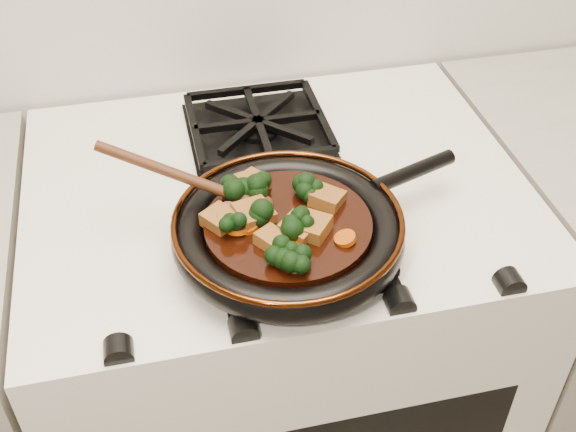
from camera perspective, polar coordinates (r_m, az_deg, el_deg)
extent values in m
cube|color=white|center=(1.43, -0.77, -11.79)|extent=(0.76, 0.60, 0.90)
cylinder|color=black|center=(0.96, 0.00, -1.67)|extent=(0.28, 0.28, 0.01)
torus|color=black|center=(0.96, 0.00, -1.27)|extent=(0.31, 0.31, 0.04)
torus|color=#441D09|center=(0.94, 0.00, -0.32)|extent=(0.31, 0.31, 0.01)
cylinder|color=black|center=(1.05, 9.85, 3.48)|extent=(0.14, 0.07, 0.02)
cylinder|color=black|center=(0.95, 0.00, -0.96)|extent=(0.22, 0.22, 0.02)
cube|color=brown|center=(0.94, -2.77, 0.08)|extent=(0.06, 0.06, 0.03)
cube|color=brown|center=(0.92, 0.77, -1.06)|extent=(0.06, 0.06, 0.03)
cube|color=brown|center=(0.97, 3.11, 1.35)|extent=(0.06, 0.06, 0.03)
cube|color=brown|center=(0.93, 1.79, -0.88)|extent=(0.06, 0.06, 0.03)
cube|color=brown|center=(1.00, -3.13, 2.58)|extent=(0.04, 0.04, 0.02)
cube|color=brown|center=(0.99, -2.96, 2.49)|extent=(0.06, 0.06, 0.03)
cube|color=brown|center=(0.94, -5.39, -0.28)|extent=(0.05, 0.05, 0.02)
cube|color=brown|center=(0.91, -1.30, -1.91)|extent=(0.05, 0.05, 0.02)
cylinder|color=#B84305|center=(0.93, -3.24, -0.72)|extent=(0.03, 0.03, 0.01)
cylinder|color=#B84305|center=(0.91, 0.10, -2.23)|extent=(0.03, 0.03, 0.01)
cylinder|color=#B84305|center=(0.92, 4.54, -1.79)|extent=(0.03, 0.03, 0.02)
cylinder|color=#B84305|center=(0.93, -3.98, -1.05)|extent=(0.03, 0.03, 0.02)
cylinder|color=brown|center=(0.98, -3.78, 1.56)|extent=(0.04, 0.04, 0.03)
cylinder|color=brown|center=(0.95, -4.70, 0.26)|extent=(0.04, 0.04, 0.02)
cylinder|color=brown|center=(0.94, -4.81, -0.36)|extent=(0.04, 0.04, 0.02)
ellipsoid|color=#47220F|center=(0.97, -2.80, 1.09)|extent=(0.07, 0.06, 0.02)
cylinder|color=#47220F|center=(0.97, -8.91, 3.30)|extent=(0.02, 0.02, 0.22)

